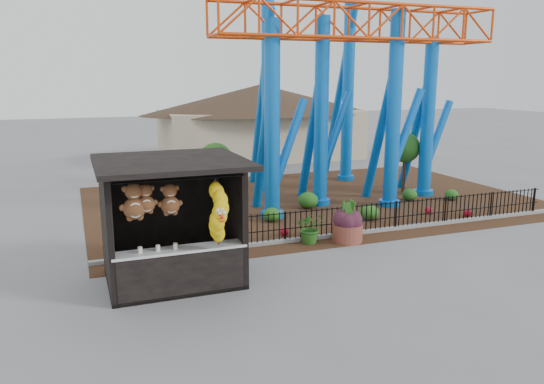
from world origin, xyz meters
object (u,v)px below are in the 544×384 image
object	(u,v)px
prize_booth	(173,224)
potted_plant	(311,228)
roller_coaster	(337,41)
terracotta_planter	(347,233)

from	to	relation	value
prize_booth	potted_plant	distance (m)	4.97
prize_booth	potted_plant	size ratio (longest dim) A/B	3.46
roller_coaster	potted_plant	size ratio (longest dim) A/B	10.89
terracotta_planter	potted_plant	world-z (taller)	potted_plant
potted_plant	prize_booth	bearing A→B (deg)	-139.71
terracotta_planter	potted_plant	xyz separation A→B (m)	(-1.14, 0.25, 0.22)
prize_booth	potted_plant	world-z (taller)	prize_booth
terracotta_planter	prize_booth	bearing A→B (deg)	-164.82
prize_booth	roller_coaster	distance (m)	11.99
terracotta_planter	potted_plant	bearing A→B (deg)	167.67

